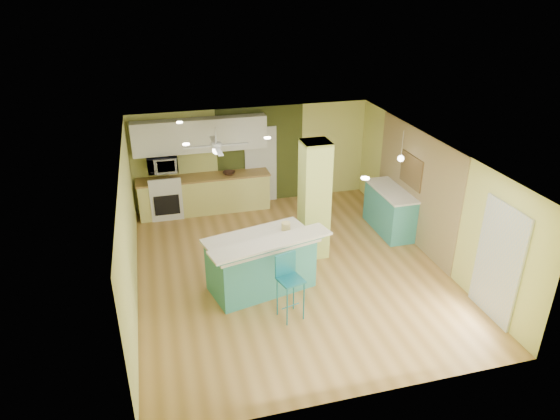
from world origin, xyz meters
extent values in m
cube|color=olive|center=(0.00, 0.00, -0.01)|extent=(6.00, 7.00, 0.01)
cube|color=white|center=(0.00, 0.00, 2.50)|extent=(6.00, 7.00, 0.01)
cube|color=#D8DB75|center=(0.00, 3.50, 1.25)|extent=(6.00, 0.01, 2.50)
cube|color=#D8DB75|center=(0.00, -3.50, 1.25)|extent=(6.00, 0.01, 2.50)
cube|color=#D8DB75|center=(-3.00, 0.00, 1.25)|extent=(0.01, 7.00, 2.50)
cube|color=#D8DB75|center=(3.00, 0.00, 1.25)|extent=(0.01, 7.00, 2.50)
cube|color=#8E7651|center=(2.99, 0.60, 1.25)|extent=(0.02, 3.40, 2.50)
cube|color=#3F471C|center=(0.20, 3.49, 1.25)|extent=(2.20, 0.02, 2.50)
cube|color=silver|center=(0.20, 3.46, 1.00)|extent=(0.82, 0.05, 2.00)
cube|color=silver|center=(2.97, -2.30, 1.05)|extent=(0.04, 1.08, 2.10)
cube|color=#B2C059|center=(0.65, 0.50, 1.25)|extent=(0.55, 0.55, 2.50)
cube|color=#DAD572|center=(-1.30, 3.20, 0.45)|extent=(3.20, 0.60, 0.90)
cube|color=olive|center=(-1.30, 3.20, 0.92)|extent=(3.25, 0.63, 0.04)
cube|color=silver|center=(-2.25, 3.20, 0.45)|extent=(0.76, 0.64, 0.90)
cube|color=black|center=(-2.25, 2.87, 0.42)|extent=(0.59, 0.02, 0.50)
cube|color=silver|center=(-2.25, 2.90, 0.99)|extent=(0.76, 0.06, 0.18)
cube|color=white|center=(-1.30, 3.32, 1.95)|extent=(3.20, 0.34, 0.80)
imported|color=white|center=(-2.25, 3.20, 1.35)|extent=(0.70, 0.48, 0.39)
cylinder|color=silver|center=(-1.10, 2.00, 2.30)|extent=(0.03, 0.03, 0.40)
cylinder|color=silver|center=(-1.10, 2.00, 2.10)|extent=(0.24, 0.24, 0.10)
sphere|color=white|center=(-1.10, 2.00, 1.98)|extent=(0.18, 0.18, 0.18)
cylinder|color=white|center=(2.65, 0.75, 2.19)|extent=(0.01, 0.01, 0.62)
sphere|color=white|center=(2.65, 0.75, 1.88)|extent=(0.14, 0.14, 0.14)
cube|color=brown|center=(2.96, 0.80, 1.55)|extent=(0.03, 0.90, 0.70)
cube|color=teal|center=(-0.70, -0.47, 0.50)|extent=(2.04, 1.35, 0.99)
cube|color=beige|center=(-0.70, -0.47, 1.02)|extent=(2.17, 1.49, 0.06)
cube|color=teal|center=(-0.60, -0.90, 1.12)|extent=(2.09, 0.65, 0.14)
cube|color=beige|center=(-0.60, -0.90, 1.18)|extent=(2.30, 0.99, 0.04)
cylinder|color=#1D7184|center=(-0.53, -1.70, 0.37)|extent=(0.02, 0.02, 0.75)
cylinder|color=#1D7184|center=(-0.21, -1.61, 0.37)|extent=(0.02, 0.02, 0.75)
cylinder|color=#1D7184|center=(-0.62, -1.38, 0.37)|extent=(0.02, 0.02, 0.75)
cylinder|color=#1D7184|center=(-0.30, -1.29, 0.37)|extent=(0.02, 0.02, 0.75)
cube|color=#1D7184|center=(-0.42, -1.50, 0.76)|extent=(0.48, 0.48, 0.03)
cube|color=#1D7184|center=(-0.46, -1.33, 0.99)|extent=(0.39, 0.13, 0.42)
cube|color=teal|center=(2.70, 1.07, 0.49)|extent=(0.63, 1.53, 0.98)
cube|color=white|center=(2.70, 1.07, 1.00)|extent=(0.68, 1.59, 0.04)
imported|color=#361F16|center=(-0.67, 3.17, 0.98)|extent=(0.39, 0.39, 0.07)
cylinder|color=gold|center=(-0.15, -0.23, 1.12)|extent=(0.17, 0.17, 0.15)
camera|label=1|loc=(-2.40, -8.29, 5.43)|focal=32.00mm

